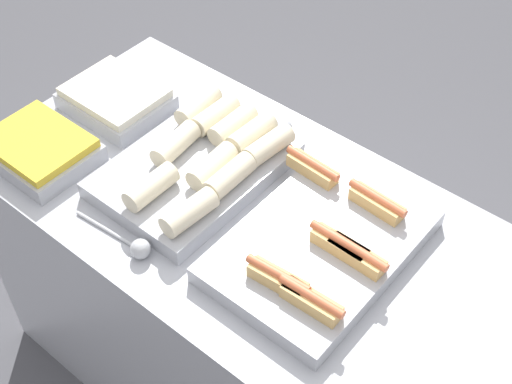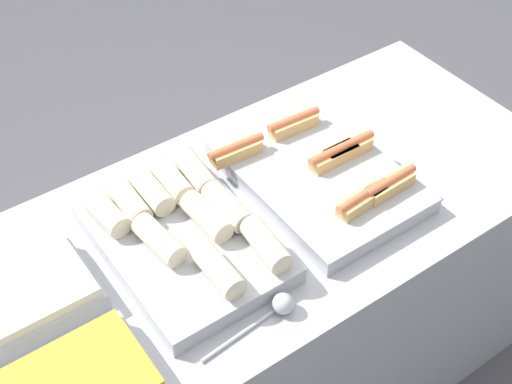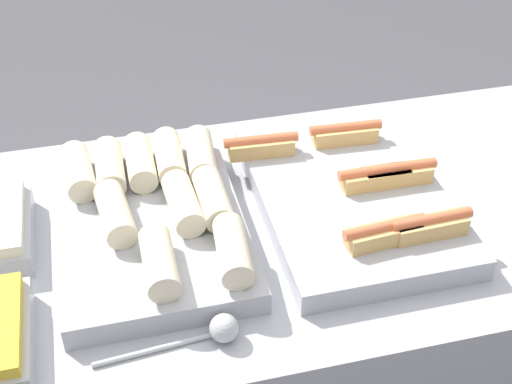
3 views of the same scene
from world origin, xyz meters
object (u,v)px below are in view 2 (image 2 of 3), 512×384
at_px(tray_side_back, 29,295).
at_px(serving_spoon_far, 151,169).
at_px(tray_wraps, 184,232).
at_px(tray_hotdogs, 319,174).
at_px(serving_spoon_near, 277,308).

bearing_deg(tray_side_back, serving_spoon_far, 27.06).
bearing_deg(tray_wraps, tray_hotdogs, -2.40).
bearing_deg(serving_spoon_far, tray_side_back, -152.94).
relative_size(tray_hotdogs, serving_spoon_near, 2.15).
height_order(tray_side_back, serving_spoon_near, tray_side_back).
bearing_deg(tray_hotdogs, serving_spoon_near, -140.74).
height_order(tray_hotdogs, tray_wraps, tray_wraps).
height_order(tray_wraps, tray_side_back, tray_wraps).
bearing_deg(serving_spoon_near, tray_hotdogs, 39.26).
relative_size(serving_spoon_near, serving_spoon_far, 1.07).
bearing_deg(serving_spoon_far, serving_spoon_near, -89.38).
bearing_deg(tray_side_back, serving_spoon_near, -37.85).
distance_m(tray_wraps, serving_spoon_far, 0.28).
relative_size(tray_wraps, tray_side_back, 1.74).
xyz_separation_m(tray_hotdogs, tray_side_back, (-0.80, 0.06, 0.00)).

